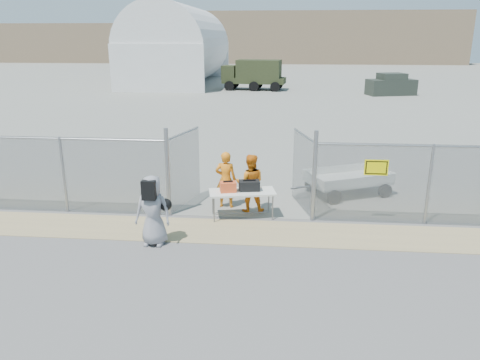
# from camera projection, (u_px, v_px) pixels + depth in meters

# --- Properties ---
(ground) EXTENTS (160.00, 160.00, 0.00)m
(ground) POSITION_uv_depth(u_px,v_px,m) (232.00, 249.00, 11.16)
(ground) COLOR #565353
(tarmac_inside) EXTENTS (160.00, 80.00, 0.01)m
(tarmac_inside) POSITION_uv_depth(u_px,v_px,m) (274.00, 82.00, 51.11)
(tarmac_inside) COLOR gray
(tarmac_inside) RESTS_ON ground
(dirt_strip) EXTENTS (44.00, 1.60, 0.01)m
(dirt_strip) POSITION_uv_depth(u_px,v_px,m) (236.00, 232.00, 12.11)
(dirt_strip) COLOR tan
(dirt_strip) RESTS_ON ground
(distant_hills) EXTENTS (140.00, 6.00, 9.00)m
(distant_hills) POSITION_uv_depth(u_px,v_px,m) (307.00, 38.00, 83.58)
(distant_hills) COLOR #7F684F
(distant_hills) RESTS_ON ground
(chain_link_fence) EXTENTS (40.00, 0.20, 2.20)m
(chain_link_fence) POSITION_uv_depth(u_px,v_px,m) (240.00, 180.00, 12.74)
(chain_link_fence) COLOR gray
(chain_link_fence) RESTS_ON ground
(quonset_hangar) EXTENTS (9.00, 18.00, 8.00)m
(quonset_hangar) POSITION_uv_depth(u_px,v_px,m) (178.00, 44.00, 48.91)
(quonset_hangar) COLOR silver
(quonset_hangar) RESTS_ON ground
(folding_table) EXTENTS (1.92, 1.11, 0.77)m
(folding_table) POSITION_uv_depth(u_px,v_px,m) (242.00, 204.00, 12.98)
(folding_table) COLOR silver
(folding_table) RESTS_ON ground
(orange_bag) EXTENTS (0.49, 0.38, 0.27)m
(orange_bag) POSITION_uv_depth(u_px,v_px,m) (228.00, 187.00, 12.79)
(orange_bag) COLOR #EC5527
(orange_bag) RESTS_ON folding_table
(black_duffel) EXTENTS (0.62, 0.43, 0.27)m
(black_duffel) POSITION_uv_depth(u_px,v_px,m) (249.00, 186.00, 12.90)
(black_duffel) COLOR black
(black_duffel) RESTS_ON folding_table
(security_worker_left) EXTENTS (0.64, 0.44, 1.69)m
(security_worker_left) POSITION_uv_depth(u_px,v_px,m) (226.00, 180.00, 13.62)
(security_worker_left) COLOR orange
(security_worker_left) RESTS_ON ground
(security_worker_right) EXTENTS (0.88, 0.71, 1.69)m
(security_worker_right) POSITION_uv_depth(u_px,v_px,m) (250.00, 183.00, 13.29)
(security_worker_right) COLOR orange
(security_worker_right) RESTS_ON ground
(visitor) EXTENTS (0.87, 0.58, 1.73)m
(visitor) POSITION_uv_depth(u_px,v_px,m) (153.00, 210.00, 11.17)
(visitor) COLOR gray
(visitor) RESTS_ON ground
(utility_trailer) EXTENTS (3.72, 2.94, 0.80)m
(utility_trailer) POSITION_uv_depth(u_px,v_px,m) (348.00, 182.00, 14.91)
(utility_trailer) COLOR silver
(utility_trailer) RESTS_ON ground
(military_truck) EXTENTS (5.95, 2.75, 2.74)m
(military_truck) POSITION_uv_depth(u_px,v_px,m) (254.00, 75.00, 43.29)
(military_truck) COLOR #2A3119
(military_truck) RESTS_ON ground
(parked_vehicle_near) EXTENTS (4.30, 2.81, 1.79)m
(parked_vehicle_near) POSITION_uv_depth(u_px,v_px,m) (391.00, 84.00, 39.62)
(parked_vehicle_near) COLOR #2B322A
(parked_vehicle_near) RESTS_ON ground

